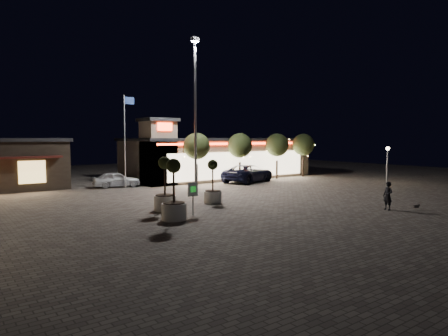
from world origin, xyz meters
TOP-DOWN VIEW (x-y plane):
  - ground at (0.00, 0.00)m, footprint 90.00×90.00m
  - retail_building at (9.51, 15.82)m, footprint 20.40×8.40m
  - floodlight_pole at (2.00, 8.00)m, footprint 0.60×0.40m
  - flagpole at (-1.90, 13.00)m, footprint 0.95×0.10m
  - lamp_post_east at (20.00, 2.00)m, footprint 0.36×0.36m
  - string_tree_a at (4.00, 11.00)m, footprint 2.42×2.42m
  - string_tree_b at (9.00, 11.00)m, footprint 2.42×2.42m
  - string_tree_c at (14.00, 11.00)m, footprint 2.42×2.42m
  - string_tree_d at (18.00, 11.00)m, footprint 2.42×2.42m
  - pickup_truck at (9.56, 10.36)m, footprint 6.73×4.68m
  - white_sedan at (-2.42, 14.00)m, footprint 4.23×2.27m
  - pedestrian at (6.57, -6.33)m, footprint 0.51×0.68m
  - dog at (7.96, -7.37)m, footprint 0.48×0.27m
  - planter_left at (-4.23, 1.54)m, footprint 1.31×1.31m
  - planter_mid at (-5.20, -1.30)m, footprint 1.32×1.32m
  - planter_right at (-0.44, 2.00)m, footprint 1.18×1.18m
  - valet_sign at (-3.69, -0.77)m, footprint 0.61×0.09m

SIDE VIEW (x-z plane):
  - ground at x=0.00m, z-range 0.00..0.00m
  - dog at x=7.96m, z-range 0.13..0.39m
  - white_sedan at x=-2.42m, z-range 0.00..1.37m
  - pickup_truck at x=9.56m, z-range 0.00..1.71m
  - pedestrian at x=6.57m, z-range 0.00..1.71m
  - planter_right at x=-0.44m, z-range -0.55..2.34m
  - planter_left at x=-4.23m, z-range -0.62..2.60m
  - planter_mid at x=-5.20m, z-range -0.62..2.62m
  - valet_sign at x=-3.69m, z-range 0.37..2.23m
  - retail_building at x=9.51m, z-range -0.84..5.26m
  - lamp_post_east at x=20.00m, z-range 0.72..4.20m
  - string_tree_a at x=4.00m, z-range 1.17..5.95m
  - string_tree_b at x=9.00m, z-range 1.17..5.95m
  - string_tree_c at x=14.00m, z-range 1.17..5.95m
  - string_tree_d at x=18.00m, z-range 1.17..5.95m
  - flagpole at x=-1.90m, z-range 0.74..8.74m
  - floodlight_pole at x=2.00m, z-range 0.83..13.21m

